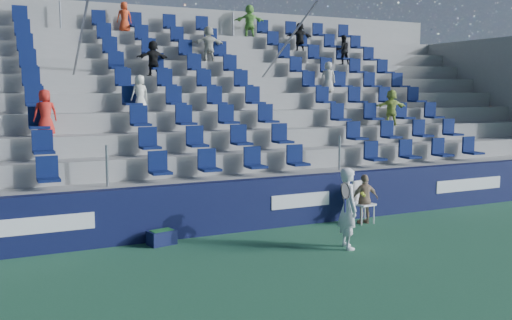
{
  "coord_description": "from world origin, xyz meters",
  "views": [
    {
      "loc": [
        -5.32,
        -8.85,
        3.27
      ],
      "look_at": [
        0.2,
        2.8,
        1.7
      ],
      "focal_mm": 40.0,
      "sensor_mm": 36.0,
      "label": 1
    }
  ],
  "objects": [
    {
      "name": "ball_bin",
      "position": [
        -2.06,
        2.75,
        0.17
      ],
      "size": [
        0.63,
        0.48,
        0.32
      ],
      "color": "#11163E",
      "rests_on": "ground"
    },
    {
      "name": "line_judge_chair",
      "position": [
        3.03,
        2.66,
        0.59
      ],
      "size": [
        0.53,
        0.54,
        1.04
      ],
      "color": "white",
      "rests_on": "ground"
    },
    {
      "name": "tennis_player",
      "position": [
        1.38,
        0.82,
        0.85
      ],
      "size": [
        0.69,
        0.7,
        1.7
      ],
      "color": "white",
      "rests_on": "ground"
    },
    {
      "name": "line_judge",
      "position": [
        3.03,
        2.5,
        0.61
      ],
      "size": [
        0.75,
        0.4,
        1.23
      ],
      "primitive_type": "imported",
      "rotation": [
        0.0,
        0.0,
        3.0
      ],
      "color": "tan",
      "rests_on": "ground"
    },
    {
      "name": "grandstand",
      "position": [
        0.0,
        8.24,
        2.14
      ],
      "size": [
        24.0,
        8.17,
        6.63
      ],
      "color": "#979792",
      "rests_on": "ground"
    },
    {
      "name": "sponsor_wall",
      "position": [
        0.0,
        3.15,
        0.6
      ],
      "size": [
        24.0,
        0.32,
        1.2
      ],
      "color": "#10153D",
      "rests_on": "ground"
    },
    {
      "name": "ground",
      "position": [
        0.0,
        0.0,
        0.0
      ],
      "size": [
        70.0,
        70.0,
        0.0
      ],
      "primitive_type": "plane",
      "color": "#2A6343",
      "rests_on": "ground"
    }
  ]
}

